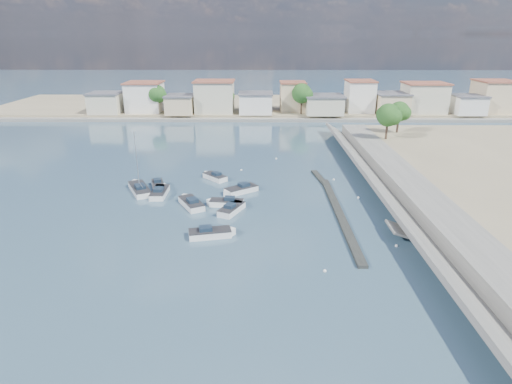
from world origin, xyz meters
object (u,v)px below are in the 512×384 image
at_px(motorboat_a, 191,203).
at_px(motorboat_h, 212,233).
at_px(motorboat_g, 158,186).
at_px(motorboat_b, 232,209).
at_px(sailboat, 139,189).
at_px(motorboat_c, 225,203).
at_px(motorboat_e, 160,192).
at_px(motorboat_f, 214,177).
at_px(motorboat_d, 240,190).

bearing_deg(motorboat_a, motorboat_h, -67.41).
bearing_deg(motorboat_g, motorboat_a, -49.01).
relative_size(motorboat_b, motorboat_h, 0.92).
bearing_deg(motorboat_b, sailboat, 152.04).
bearing_deg(motorboat_b, motorboat_c, 119.91).
height_order(motorboat_a, sailboat, sailboat).
relative_size(motorboat_b, sailboat, 0.54).
height_order(motorboat_g, sailboat, sailboat).
bearing_deg(motorboat_c, motorboat_e, 156.62).
bearing_deg(motorboat_b, motorboat_f, 105.72).
bearing_deg(motorboat_f, motorboat_a, -100.18).
bearing_deg(motorboat_h, motorboat_c, 85.62).
relative_size(motorboat_f, sailboat, 0.47).
xyz_separation_m(motorboat_a, motorboat_d, (6.23, 4.98, -0.00)).
bearing_deg(motorboat_d, motorboat_g, 172.10).
height_order(motorboat_c, motorboat_g, same).
distance_m(motorboat_c, motorboat_e, 10.26).
relative_size(motorboat_b, motorboat_e, 0.89).
relative_size(motorboat_d, sailboat, 0.55).
distance_m(motorboat_e, motorboat_g, 2.68).
distance_m(motorboat_d, sailboat, 14.45).
distance_m(motorboat_h, sailboat, 18.85).
height_order(motorboat_b, motorboat_g, same).
xyz_separation_m(motorboat_d, motorboat_h, (-2.44, -14.09, 0.00)).
height_order(motorboat_a, motorboat_h, same).
bearing_deg(motorboat_c, motorboat_a, -179.48).
height_order(motorboat_e, motorboat_g, same).
xyz_separation_m(motorboat_c, motorboat_g, (-10.27, 6.61, 0.00)).
xyz_separation_m(motorboat_a, motorboat_e, (-4.93, 4.11, -0.00)).
distance_m(motorboat_c, motorboat_d, 5.24).
distance_m(motorboat_a, motorboat_g, 8.81).
bearing_deg(motorboat_h, motorboat_a, 112.59).
distance_m(motorboat_g, sailboat, 2.73).
xyz_separation_m(motorboat_e, motorboat_h, (8.71, -13.21, 0.00)).
bearing_deg(motorboat_c, sailboat, 157.04).
height_order(motorboat_a, motorboat_b, same).
xyz_separation_m(motorboat_d, motorboat_f, (-4.25, 6.02, 0.00)).
relative_size(motorboat_a, motorboat_c, 1.09).
height_order(motorboat_d, sailboat, sailboat).
distance_m(motorboat_b, sailboat, 15.66).
bearing_deg(motorboat_h, motorboat_b, 75.72).
relative_size(motorboat_f, motorboat_h, 0.79).
distance_m(motorboat_c, motorboat_h, 9.17).
bearing_deg(motorboat_g, motorboat_c, -32.78).
xyz_separation_m(motorboat_a, motorboat_c, (4.49, 0.04, 0.00)).
bearing_deg(sailboat, motorboat_f, 28.71).
bearing_deg(motorboat_c, motorboat_b, -60.09).
relative_size(motorboat_d, motorboat_f, 1.18).
height_order(motorboat_c, sailboat, sailboat).
bearing_deg(motorboat_e, motorboat_a, -39.84).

